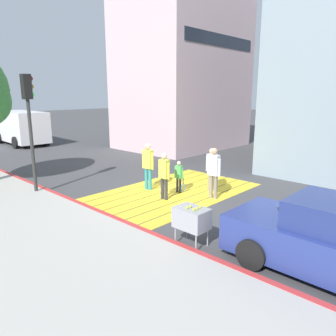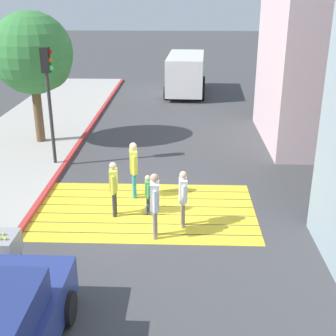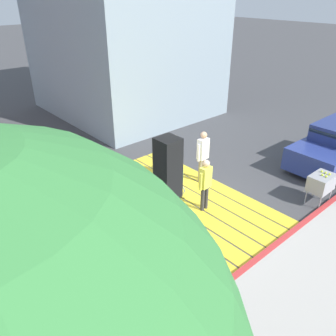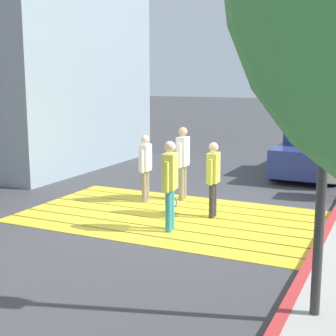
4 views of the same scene
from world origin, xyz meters
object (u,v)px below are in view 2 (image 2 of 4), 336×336
pedestrian_adult_lead (134,166)px  pedestrian_adult_side (114,185)px  street_tree (34,56)px  pedestrian_adult_trailing (183,195)px  tennis_ball_cart (4,246)px  pedestrian_teen_behind (155,201)px  van_down_street (186,73)px  pedestrian_child_with_racket (148,193)px  traffic_light_corner (48,83)px

pedestrian_adult_lead → pedestrian_adult_side: size_ratio=1.09×
street_tree → pedestrian_adult_trailing: (5.86, -6.91, -2.68)m
street_tree → tennis_ball_cart: (1.87, -9.22, -2.93)m
pedestrian_adult_side → pedestrian_teen_behind: bearing=-44.1°
pedestrian_adult_lead → pedestrian_adult_side: (-0.43, -1.26, -0.09)m
van_down_street → pedestrian_adult_side: bearing=-97.2°
pedestrian_adult_lead → pedestrian_teen_behind: pedestrian_teen_behind is taller
van_down_street → pedestrian_adult_trailing: bearing=-90.3°
pedestrian_teen_behind → pedestrian_child_with_racket: 1.42m
van_down_street → pedestrian_child_with_racket: bearing=-93.9°
pedestrian_adult_side → pedestrian_teen_behind: size_ratio=0.91×
traffic_light_corner → pedestrian_adult_lead: size_ratio=2.37×
pedestrian_adult_trailing → street_tree: bearing=130.3°
pedestrian_adult_trailing → pedestrian_child_with_racket: bearing=143.7°
pedestrian_adult_lead → pedestrian_adult_trailing: pedestrian_adult_lead is taller
traffic_light_corner → street_tree: (-1.19, 2.47, 0.59)m
pedestrian_adult_trailing → van_down_street: bearing=89.7°
traffic_light_corner → pedestrian_teen_behind: bearing=-51.9°
traffic_light_corner → pedestrian_adult_side: 5.17m
tennis_ball_cart → pedestrian_adult_trailing: size_ratio=0.62×
pedestrian_adult_side → van_down_street: bearing=82.8°
street_tree → pedestrian_adult_lead: bearing=-49.4°
street_tree → tennis_ball_cart: bearing=-78.6°
street_tree → pedestrian_adult_trailing: street_tree is taller
street_tree → tennis_ball_cart: size_ratio=5.23×
street_tree → pedestrian_child_with_racket: street_tree is taller
pedestrian_adult_trailing → pedestrian_adult_side: bearing=163.3°
pedestrian_adult_side → traffic_light_corner: bearing=125.3°
traffic_light_corner → street_tree: size_ratio=0.80×
pedestrian_adult_trailing → pedestrian_teen_behind: bearing=-139.8°
tennis_ball_cart → pedestrian_teen_behind: bearing=27.4°
street_tree → pedestrian_adult_trailing: 9.45m
traffic_light_corner → tennis_ball_cart: size_ratio=4.17×
van_down_street → tennis_ball_cart: van_down_street is taller
van_down_street → tennis_ball_cart: (-4.09, -19.11, -0.58)m
pedestrian_teen_behind → street_tree: bearing=124.4°
street_tree → pedestrian_adult_lead: size_ratio=2.98×
van_down_street → street_tree: (-5.95, -9.89, 2.35)m
van_down_street → pedestrian_child_with_racket: van_down_street is taller
tennis_ball_cart → pedestrian_child_with_racket: size_ratio=0.85×
pedestrian_child_with_racket → pedestrian_teen_behind: bearing=-78.1°
traffic_light_corner → van_down_street: bearing=68.9°
pedestrian_adult_lead → pedestrian_adult_side: pedestrian_adult_lead is taller
pedestrian_adult_lead → pedestrian_adult_trailing: 2.39m
traffic_light_corner → street_tree: bearing=115.7°
traffic_light_corner → tennis_ball_cart: bearing=-84.3°
pedestrian_adult_side → pedestrian_child_with_racket: (0.94, 0.15, -0.29)m
street_tree → pedestrian_teen_behind: 9.47m
traffic_light_corner → street_tree: 2.80m
traffic_light_corner → pedestrian_adult_side: (2.73, -3.86, -2.09)m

